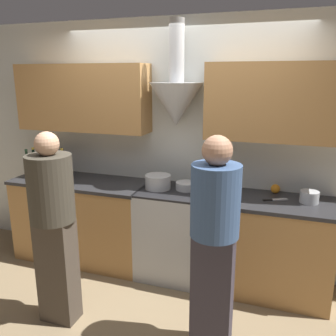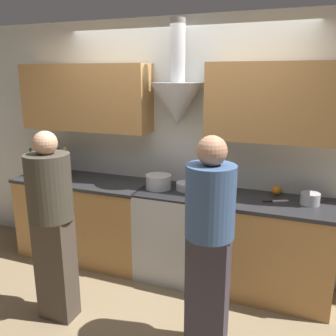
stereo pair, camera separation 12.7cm
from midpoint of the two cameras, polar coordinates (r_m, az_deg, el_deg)
The scene contains 18 objects.
ground_plane at distance 3.70m, azimuth -0.21°, elevation -18.68°, with size 12.00×12.00×0.00m, color #847051.
wall_back at distance 3.70m, azimuth 2.34°, elevation 6.01°, with size 8.40×0.53×2.60m.
counter_left at distance 4.17m, azimuth -12.31°, elevation -7.85°, with size 1.50×0.62×0.92m.
counter_right at distance 3.57m, azimuth 15.95°, elevation -12.08°, with size 1.24×0.62×0.92m.
stove_range at distance 3.74m, azimuth 1.55°, elevation -10.19°, with size 0.62×0.60×0.92m.
wine_bottle_0 at distance 4.36m, azimuth -20.24°, elevation 0.65°, with size 0.07×0.07×0.31m.
wine_bottle_1 at distance 4.30m, azimuth -19.28°, elevation 0.62°, with size 0.07×0.07×0.33m.
wine_bottle_2 at distance 4.23m, azimuth -18.19°, elevation 0.63°, with size 0.07×0.07×0.35m.
wine_bottle_3 at distance 4.17m, azimuth -17.30°, elevation 0.43°, with size 0.07×0.07×0.33m.
wine_bottle_4 at distance 4.11m, azimuth -16.16°, elevation 0.30°, with size 0.08×0.08×0.34m.
wine_bottle_5 at distance 4.06m, azimuth -15.19°, elevation 0.29°, with size 0.08×0.08×0.35m.
stock_pot at distance 3.59m, azimuth -0.53°, elevation -2.22°, with size 0.26×0.26×0.14m.
mixing_bowl at distance 3.56m, azimuth 4.02°, elevation -2.92°, with size 0.21×0.21×0.08m.
orange_fruit at distance 3.59m, azimuth 17.98°, elevation -3.40°, with size 0.09×0.09×0.09m.
saucepan at distance 3.42m, azimuth 22.84°, elevation -4.58°, with size 0.17×0.17×0.11m.
chefs_knife at distance 3.40m, azimuth 17.91°, elevation -5.08°, with size 0.22×0.13×0.01m.
person_foreground_left at distance 3.05m, azimuth -16.98°, elevation -8.01°, with size 0.36×0.36×1.62m.
person_foreground_right at distance 2.60m, azimuth 8.03°, elevation -11.11°, with size 0.35×0.35×1.65m.
Camera 2 is at (1.18, -2.86, 2.03)m, focal length 38.00 mm.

